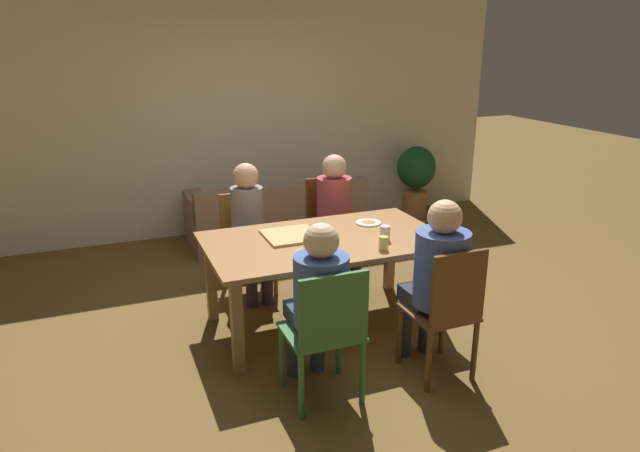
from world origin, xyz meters
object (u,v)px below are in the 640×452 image
Objects in this scene: chair_0 at (447,308)px; plate_1 at (311,254)px; chair_1 at (330,222)px; chair_2 at (246,237)px; person_1 at (337,209)px; pizza_box_0 at (291,235)px; drinking_glass_1 at (385,233)px; couch at (276,218)px; plate_0 at (368,222)px; person_0 at (437,272)px; person_2 at (250,220)px; person_3 at (318,294)px; potted_plant at (416,175)px; dining_table at (325,249)px; chair_3 at (327,329)px; drinking_glass_0 at (384,243)px.

chair_0 is 4.06× the size of plate_1.
chair_1 reaches higher than chair_2.
person_1 reaches higher than pizza_box_0.
drinking_glass_1 reaches higher than couch.
person_1 is 1.37m from couch.
plate_0 is at bearing 6.12° from pizza_box_0.
drinking_glass_1 reaches higher than plate_1.
person_0 is (0.00, 0.14, 0.21)m from chair_0.
chair_1 is 0.86m from person_2.
person_3 reaches higher than potted_plant.
drinking_glass_1 reaches higher than pizza_box_0.
dining_table reaches higher than couch.
person_0 reaches higher than pizza_box_0.
person_0 is 10.70× the size of drinking_glass_1.
drinking_glass_1 is at bearing -28.48° from pizza_box_0.
chair_2 is 2.95m from potted_plant.
person_1 is at bearing 87.54° from drinking_glass_1.
chair_1 is 1.10m from pizza_box_0.
person_1 is 1.33× the size of potted_plant.
chair_3 is 0.93m from drinking_glass_0.
potted_plant is (1.77, 1.37, 0.01)m from chair_1.
chair_0 reaches higher than couch.
chair_2 is 1.16m from plate_0.
person_3 reaches higher than dining_table.
chair_1 is at bearing 87.87° from drinking_glass_1.
dining_table is at bearing -133.51° from potted_plant.
couch is at bearing 82.70° from dining_table.
person_3 is 3.01m from couch.
chair_0 is 0.77× the size of person_0.
chair_0 is at bearing -12.74° from person_3.
drinking_glass_0 is at bearing -121.10° from drinking_glass_1.
potted_plant is (2.44, 2.62, -0.20)m from plate_1.
chair_0 is 0.69m from drinking_glass_0.
person_0 is at bearing -86.47° from couch.
person_0 is 1.03× the size of person_1.
chair_2 is 0.75× the size of person_3.
person_0 is 1.31× the size of chair_1.
drinking_glass_0 reaches higher than couch.
person_2 is at bearing 103.01° from pizza_box_0.
dining_table is 1.99× the size of chair_3.
chair_1 is 1.08× the size of chair_2.
person_3 is at bearing -106.34° from plate_1.
person_1 reaches higher than dining_table.
plate_0 reaches higher than pizza_box_0.
couch is at bearing 60.36° from chair_2.
drinking_glass_1 is at bearing 37.59° from person_3.
dining_table is at bearing -156.19° from plate_0.
potted_plant is at bearing 54.54° from drinking_glass_1.
drinking_glass_1 is at bearing -55.92° from chair_2.
pizza_box_0 is at bearing 149.24° from dining_table.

